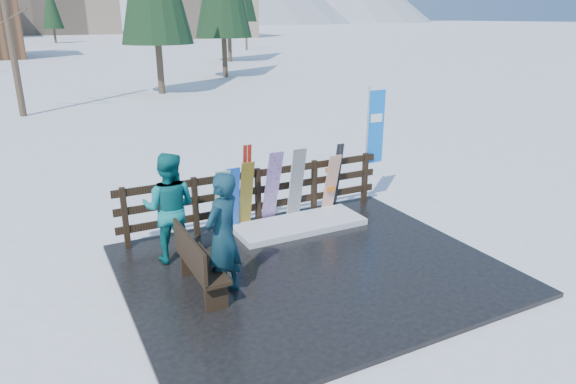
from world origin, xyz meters
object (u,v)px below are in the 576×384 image
snowboard_4 (296,184)px  person_front (223,236)px  snowboard_1 (222,202)px  snowboard_5 (331,184)px  bench (197,262)px  person_back (170,208)px  snowboard_2 (246,196)px  snowboard_3 (272,188)px  snowboard_0 (233,200)px  rental_flag (374,132)px

snowboard_4 → person_front: (-2.36, -2.15, 0.19)m
snowboard_1 → snowboard_5: bearing=0.0°
bench → snowboard_1: 2.21m
snowboard_4 → snowboard_5: bearing=0.0°
person_front → person_back: bearing=-110.6°
bench → snowboard_4: 3.31m
snowboard_2 → snowboard_5: size_ratio=1.07×
person_front → person_back: 1.57m
snowboard_5 → snowboard_3: bearing=180.0°
snowboard_1 → person_front: bearing=-109.8°
snowboard_1 → person_back: 1.35m
bench → snowboard_3: snowboard_3 is taller
snowboard_5 → snowboard_0: bearing=180.0°
snowboard_5 → person_front: (-3.19, -2.15, 0.30)m
snowboard_1 → person_front: size_ratio=0.68×
rental_flag → person_back: size_ratio=1.36×
snowboard_2 → snowboard_5: 1.93m
snowboard_0 → person_back: (-1.37, -0.63, 0.29)m
snowboard_1 → snowboard_5: (2.42, 0.00, 0.01)m
snowboard_2 → snowboard_5: snowboard_2 is taller
person_back → bench: bearing=120.6°
snowboard_1 → rental_flag: 3.78m
snowboard_3 → rental_flag: rental_flag is taller
person_front → bench: bearing=-71.5°
snowboard_3 → person_front: bearing=-130.2°
snowboard_5 → person_front: size_ratio=0.70×
snowboard_3 → snowboard_4: bearing=-0.0°
snowboard_1 → person_front: person_front is taller
snowboard_2 → person_front: (-1.26, -2.15, 0.25)m
snowboard_4 → person_front: size_ratio=0.81×
snowboard_0 → snowboard_3: (0.84, 0.00, 0.12)m
bench → snowboard_1: (1.11, 1.90, 0.14)m
snowboard_1 → snowboard_4: size_ratio=0.84×
snowboard_0 → snowboard_1: 0.21m
bench → rental_flag: rental_flag is taller
bench → snowboard_1: size_ratio=1.14×
rental_flag → person_back: rental_flag is taller
bench → person_back: size_ratio=0.79×
bench → snowboard_3: 2.89m
snowboard_1 → snowboard_5: snowboard_5 is taller
snowboard_0 → snowboard_5: bearing=0.0°
bench → snowboard_2: size_ratio=1.04×
person_back → snowboard_1: bearing=-122.9°
snowboard_0 → snowboard_5: size_ratio=0.99×
rental_flag → snowboard_0: bearing=-175.5°
snowboard_1 → person_back: (-1.16, -0.63, 0.30)m
snowboard_0 → person_back: 1.53m
bench → snowboard_5: bearing=28.4°
snowboard_4 → person_back: 2.82m
bench → rental_flag: (4.76, 2.17, 1.09)m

